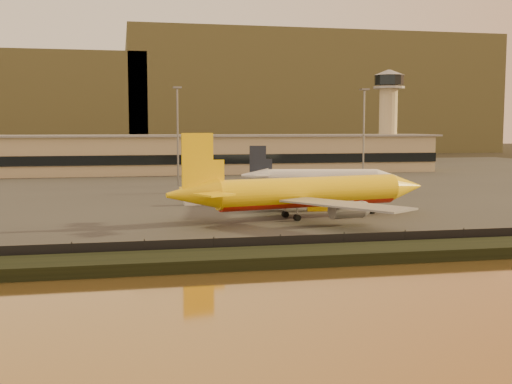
% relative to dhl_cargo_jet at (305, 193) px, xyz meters
% --- Properties ---
extents(ground, '(900.00, 900.00, 0.00)m').
position_rel_dhl_cargo_jet_xyz_m(ground, '(-5.35, -15.60, -4.45)').
color(ground, black).
rests_on(ground, ground).
extents(embankment, '(320.00, 7.00, 1.40)m').
position_rel_dhl_cargo_jet_xyz_m(embankment, '(-5.35, -32.60, -3.75)').
color(embankment, black).
rests_on(embankment, ground).
extents(tarmac, '(320.00, 220.00, 0.20)m').
position_rel_dhl_cargo_jet_xyz_m(tarmac, '(-5.35, 79.40, -4.35)').
color(tarmac, '#2D2D2D').
rests_on(tarmac, ground).
extents(perimeter_fence, '(300.00, 0.05, 2.20)m').
position_rel_dhl_cargo_jet_xyz_m(perimeter_fence, '(-5.35, -28.60, -3.15)').
color(perimeter_fence, black).
rests_on(perimeter_fence, tarmac).
extents(terminal_building, '(202.00, 25.00, 12.60)m').
position_rel_dhl_cargo_jet_xyz_m(terminal_building, '(-19.87, 109.95, 1.80)').
color(terminal_building, '#C2B287').
rests_on(terminal_building, tarmac).
extents(control_tower, '(11.20, 11.20, 35.50)m').
position_rel_dhl_cargo_jet_xyz_m(control_tower, '(64.65, 115.40, 17.22)').
color(control_tower, '#C2B287').
rests_on(control_tower, tarmac).
extents(apron_light_masts, '(152.20, 12.20, 25.40)m').
position_rel_dhl_cargo_jet_xyz_m(apron_light_masts, '(9.65, 59.40, 11.26)').
color(apron_light_masts, slate).
rests_on(apron_light_masts, tarmac).
extents(distant_hills, '(470.00, 160.00, 70.00)m').
position_rel_dhl_cargo_jet_xyz_m(distant_hills, '(-26.09, 324.40, 26.94)').
color(distant_hills, brown).
rests_on(distant_hills, ground).
extents(dhl_cargo_jet, '(47.32, 45.58, 14.22)m').
position_rel_dhl_cargo_jet_xyz_m(dhl_cargo_jet, '(0.00, 0.00, 0.00)').
color(dhl_cargo_jet, yellow).
rests_on(dhl_cargo_jet, tarmac).
extents(white_narrowbody_jet, '(37.20, 35.79, 10.73)m').
position_rel_dhl_cargo_jet_xyz_m(white_narrowbody_jet, '(16.38, 43.70, -1.04)').
color(white_narrowbody_jet, white).
rests_on(white_narrowbody_jet, tarmac).
extents(gse_vehicle_yellow, '(3.87, 2.14, 1.66)m').
position_rel_dhl_cargo_jet_xyz_m(gse_vehicle_yellow, '(4.87, 8.54, -3.42)').
color(gse_vehicle_yellow, yellow).
rests_on(gse_vehicle_yellow, tarmac).
extents(gse_vehicle_white, '(4.27, 1.96, 1.91)m').
position_rel_dhl_cargo_jet_xyz_m(gse_vehicle_white, '(-15.81, 22.05, -3.29)').
color(gse_vehicle_white, white).
rests_on(gse_vehicle_white, tarmac).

